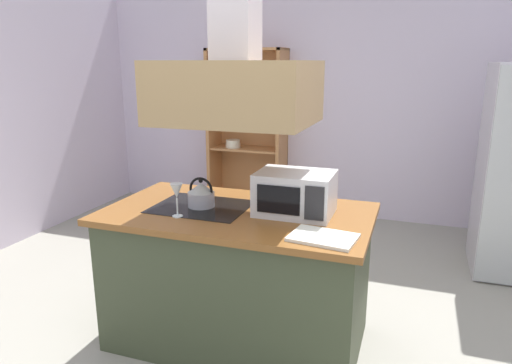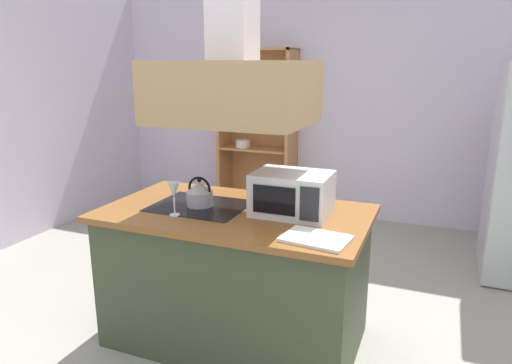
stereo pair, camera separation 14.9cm
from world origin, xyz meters
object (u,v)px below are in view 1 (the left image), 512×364
(dish_cabinet, at_px, (248,141))
(wine_glass_on_counter, at_px, (177,192))
(kettle, at_px, (201,194))
(microwave, at_px, (295,193))
(cutting_board, at_px, (323,237))

(dish_cabinet, distance_m, wine_glass_on_counter, 2.95)
(kettle, bearing_deg, microwave, 6.47)
(wine_glass_on_counter, bearing_deg, microwave, 24.27)
(cutting_board, bearing_deg, dish_cabinet, 117.14)
(dish_cabinet, height_order, kettle, dish_cabinet)
(dish_cabinet, distance_m, microwave, 2.88)
(kettle, relative_size, cutting_board, 0.57)
(kettle, distance_m, microwave, 0.61)
(dish_cabinet, relative_size, cutting_board, 5.76)
(microwave, relative_size, wine_glass_on_counter, 2.23)
(kettle, relative_size, wine_glass_on_counter, 0.94)
(dish_cabinet, bearing_deg, microwave, -63.99)
(cutting_board, xyz_separation_m, wine_glass_on_counter, (-0.90, 0.07, 0.14))
(microwave, bearing_deg, cutting_board, -55.42)
(kettle, xyz_separation_m, cutting_board, (0.85, -0.29, -0.07))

